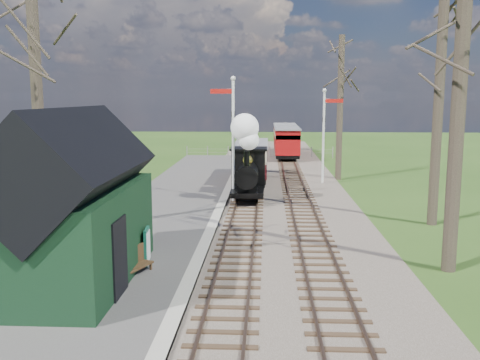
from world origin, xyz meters
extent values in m
ellipsoid|color=#385B23|center=(-25.00, 60.00, -14.76)|extent=(57.60, 36.00, 16.20)
ellipsoid|color=#385B23|center=(10.00, 65.00, -18.04)|extent=(70.40, 44.00, 19.80)
ellipsoid|color=#385B23|center=(-8.00, 70.00, -16.40)|extent=(64.00, 40.00, 18.00)
cube|color=brown|center=(1.30, 22.00, 0.05)|extent=(8.00, 60.00, 0.10)
cube|color=brown|center=(-0.50, 22.00, 0.14)|extent=(0.07, 60.00, 0.12)
cube|color=brown|center=(0.50, 22.00, 0.14)|extent=(0.07, 60.00, 0.12)
cube|color=#38281C|center=(0.00, 22.00, 0.10)|extent=(1.60, 60.00, 0.09)
cube|color=brown|center=(2.10, 22.00, 0.14)|extent=(0.07, 60.00, 0.12)
cube|color=brown|center=(3.10, 22.00, 0.14)|extent=(0.07, 60.00, 0.12)
cube|color=#38281C|center=(2.60, 22.00, 0.10)|extent=(1.60, 60.00, 0.09)
cube|color=#474442|center=(-3.50, 14.00, 0.10)|extent=(5.00, 44.00, 0.20)
cube|color=#B2AD9E|center=(-1.20, 14.00, 0.10)|extent=(0.40, 44.00, 0.21)
cube|color=black|center=(-4.30, 4.00, 1.50)|extent=(3.00, 6.00, 2.60)
cube|color=black|center=(-4.30, 4.00, 3.35)|extent=(3.25, 6.30, 3.25)
cube|color=black|center=(-2.78, 3.00, 1.20)|extent=(0.06, 1.20, 2.00)
cylinder|color=silver|center=(-0.70, 16.00, 3.00)|extent=(0.14, 0.14, 6.00)
sphere|color=silver|center=(-0.70, 16.00, 6.10)|extent=(0.24, 0.24, 0.24)
cube|color=#B7140F|center=(-1.25, 16.00, 5.50)|extent=(1.10, 0.08, 0.22)
cube|color=black|center=(-0.70, 16.00, 4.40)|extent=(0.18, 0.06, 0.30)
cylinder|color=silver|center=(4.30, 22.00, 2.75)|extent=(0.14, 0.14, 5.50)
sphere|color=silver|center=(4.30, 22.00, 5.60)|extent=(0.24, 0.24, 0.24)
cube|color=#B7140F|center=(4.85, 22.00, 5.00)|extent=(1.10, 0.08, 0.22)
cube|color=black|center=(4.30, 22.00, 3.90)|extent=(0.18, 0.06, 0.30)
cylinder|color=#382D23|center=(-7.30, 9.00, 5.50)|extent=(0.41, 0.41, 11.00)
cylinder|color=#382D23|center=(6.50, 6.00, 6.00)|extent=(0.42, 0.42, 12.00)
cylinder|color=#382D23|center=(7.80, 12.00, 5.00)|extent=(0.40, 0.40, 10.00)
cylinder|color=#382D23|center=(5.50, 24.00, 4.50)|extent=(0.39, 0.39, 9.00)
cube|color=slate|center=(0.30, 36.00, 0.75)|extent=(12.60, 0.02, 0.01)
cube|color=slate|center=(0.30, 36.00, 0.45)|extent=(12.60, 0.02, 0.02)
cylinder|color=slate|center=(0.30, 36.00, 0.50)|extent=(0.08, 0.08, 1.00)
cube|color=black|center=(0.00, 16.53, 0.63)|extent=(1.62, 3.80, 0.24)
cylinder|color=black|center=(0.00, 15.96, 1.48)|extent=(1.05, 2.47, 1.05)
cube|color=black|center=(0.00, 17.67, 1.58)|extent=(1.71, 1.52, 1.90)
cylinder|color=black|center=(0.00, 15.01, 2.34)|extent=(0.27, 0.27, 0.76)
sphere|color=gold|center=(0.00, 16.25, 2.15)|extent=(0.49, 0.49, 0.49)
sphere|color=white|center=(0.10, 15.01, 3.24)|extent=(0.95, 0.95, 0.95)
sphere|color=white|center=(-0.10, 15.11, 3.81)|extent=(1.33, 1.33, 1.33)
cylinder|color=black|center=(-0.50, 15.39, 0.50)|extent=(0.10, 0.61, 0.61)
cylinder|color=black|center=(0.50, 15.39, 0.50)|extent=(0.10, 0.61, 0.61)
cube|color=black|center=(0.00, 22.53, 0.53)|extent=(1.81, 6.65, 0.29)
cube|color=#511217|center=(0.00, 22.53, 1.10)|extent=(1.90, 6.65, 0.86)
cube|color=#BFB090|center=(0.00, 22.53, 1.96)|extent=(1.90, 6.65, 0.86)
cube|color=slate|center=(0.00, 22.53, 2.43)|extent=(2.00, 6.84, 0.11)
cube|color=black|center=(2.60, 34.37, 0.54)|extent=(1.87, 4.92, 0.30)
cube|color=#960C0D|center=(2.60, 34.37, 1.14)|extent=(1.97, 4.92, 0.89)
cube|color=#BFB090|center=(2.60, 34.37, 2.02)|extent=(1.97, 4.92, 0.89)
cube|color=slate|center=(2.60, 34.37, 2.51)|extent=(2.07, 5.12, 0.12)
cube|color=black|center=(2.60, 39.87, 0.54)|extent=(1.87, 4.92, 0.30)
cube|color=#960C0D|center=(2.60, 39.87, 1.14)|extent=(1.97, 4.92, 0.89)
cube|color=#BFB090|center=(2.60, 39.87, 2.02)|extent=(1.97, 4.92, 0.89)
cube|color=slate|center=(2.60, 39.87, 2.51)|extent=(2.07, 5.12, 0.12)
cube|color=#0F4838|center=(-2.68, 5.59, 0.75)|extent=(0.14, 0.76, 1.11)
cube|color=silver|center=(-2.63, 5.60, 0.75)|extent=(0.07, 0.65, 0.91)
cube|color=#3F2A16|center=(-2.80, 4.55, 0.42)|extent=(0.86, 1.39, 0.06)
cube|color=#3F2A16|center=(-2.96, 4.62, 0.68)|extent=(0.55, 1.26, 0.58)
cube|color=#3F2A16|center=(-2.66, 3.98, 0.30)|extent=(0.06, 0.06, 0.19)
cube|color=#3F2A16|center=(-2.94, 5.13, 0.30)|extent=(0.06, 0.06, 0.19)
imported|color=black|center=(-3.13, 5.74, 0.84)|extent=(0.37, 0.51, 1.29)
camera|label=1|loc=(0.94, -9.97, 5.25)|focal=40.00mm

